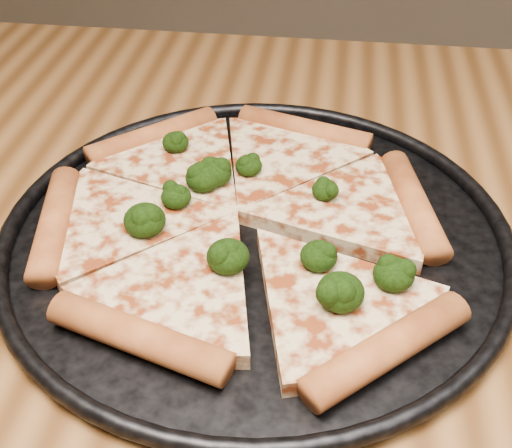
# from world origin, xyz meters

# --- Properties ---
(dining_table) EXTENTS (1.20, 0.90, 0.75)m
(dining_table) POSITION_xyz_m (0.00, 0.00, 0.66)
(dining_table) COLOR brown
(dining_table) RESTS_ON ground
(pizza_pan) EXTENTS (0.40, 0.40, 0.02)m
(pizza_pan) POSITION_xyz_m (-0.04, 0.05, 0.76)
(pizza_pan) COLOR black
(pizza_pan) RESTS_ON dining_table
(pizza) EXTENTS (0.34, 0.35, 0.02)m
(pizza) POSITION_xyz_m (-0.06, 0.06, 0.77)
(pizza) COLOR #DFBF89
(pizza) RESTS_ON pizza_pan
(broccoli_florets) EXTENTS (0.22, 0.20, 0.02)m
(broccoli_florets) POSITION_xyz_m (-0.05, 0.04, 0.78)
(broccoli_florets) COLOR black
(broccoli_florets) RESTS_ON pizza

